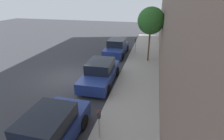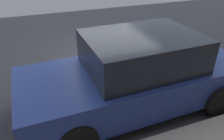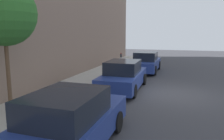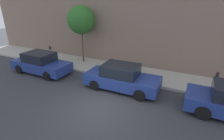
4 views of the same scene
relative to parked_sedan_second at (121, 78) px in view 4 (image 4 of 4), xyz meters
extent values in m
plane|color=#38383D|center=(-2.43, 0.14, -0.72)|extent=(60.00, 60.00, 0.00)
cube|color=#B2ADA3|center=(2.49, 0.14, -0.65)|extent=(2.84, 32.00, 0.15)
cylinder|color=black|center=(-1.11, -4.50, -0.38)|extent=(0.22, 0.68, 0.68)
cylinder|color=black|center=(0.59, -4.50, -0.38)|extent=(0.22, 0.68, 0.68)
cube|color=navy|center=(0.00, -0.03, -0.16)|extent=(1.91, 4.54, 0.68)
cube|color=black|center=(0.00, 0.07, 0.50)|extent=(1.63, 2.14, 0.64)
cylinder|color=black|center=(-0.85, 1.37, -0.40)|extent=(0.22, 0.64, 0.64)
cylinder|color=black|center=(0.85, 1.37, -0.40)|extent=(0.22, 0.64, 0.64)
cylinder|color=black|center=(-0.85, -1.42, -0.40)|extent=(0.22, 0.64, 0.64)
cylinder|color=black|center=(0.85, -1.42, -0.40)|extent=(0.22, 0.64, 0.64)
cube|color=navy|center=(-0.26, 6.36, -0.16)|extent=(1.83, 4.51, 0.68)
cube|color=black|center=(-0.26, 6.46, 0.50)|extent=(1.60, 2.11, 0.64)
cylinder|color=black|center=(-1.11, 7.76, -0.41)|extent=(0.22, 0.64, 0.64)
cylinder|color=black|center=(0.59, 7.76, -0.41)|extent=(0.22, 0.64, 0.64)
cylinder|color=black|center=(-1.11, 4.97, -0.41)|extent=(0.22, 0.64, 0.64)
cylinder|color=black|center=(0.59, 4.97, -0.41)|extent=(0.22, 0.64, 0.64)
cylinder|color=#ADADB2|center=(1.52, -5.03, -0.07)|extent=(0.07, 0.07, 1.00)
cube|color=#2D2D33|center=(1.52, -5.03, 0.57)|extent=(0.11, 0.15, 0.28)
cube|color=red|center=(1.52, -5.03, 0.73)|extent=(0.04, 0.09, 0.05)
cylinder|color=#ADADB2|center=(1.52, 7.13, -0.02)|extent=(0.07, 0.07, 1.10)
cube|color=#2D2D33|center=(1.52, 7.13, 0.67)|extent=(0.11, 0.15, 0.28)
cube|color=red|center=(1.52, 7.13, 0.83)|extent=(0.04, 0.09, 0.05)
cylinder|color=brown|center=(2.93, 4.83, 0.85)|extent=(0.14, 0.14, 2.85)
sphere|color=#2D6B28|center=(2.93, 4.83, 2.89)|extent=(2.22, 2.22, 2.22)
camera|label=1|loc=(3.31, -10.23, 4.78)|focal=28.00mm
camera|label=2|loc=(3.31, -1.79, 2.21)|focal=35.00mm
camera|label=3|loc=(-2.87, 10.92, 2.21)|focal=35.00mm
camera|label=4|loc=(-8.86, -3.73, 4.36)|focal=28.00mm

